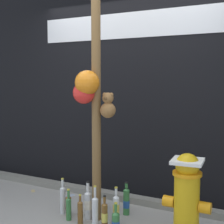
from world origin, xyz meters
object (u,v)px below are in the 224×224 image
bottle_1 (126,201)px  bottle_5 (88,204)px  bottle_3 (69,208)px  bottle_8 (95,211)px  bottle_11 (97,197)px  bottle_6 (116,222)px  fire_hydrant (187,195)px  bottle_4 (95,202)px  bottle_0 (68,205)px  bottle_2 (116,209)px  memorial_post (92,70)px  bottle_10 (80,212)px  bottle_7 (63,199)px  bottle_9 (105,216)px

bottle_1 → bottle_5: size_ratio=0.89×
bottle_3 → bottle_5: bearing=34.7°
bottle_8 → bottle_11: bottle_8 is taller
bottle_6 → bottle_8: (-0.25, 0.04, 0.05)m
fire_hydrant → bottle_4: (-1.06, 0.13, -0.30)m
bottle_0 → bottle_11: 0.38m
bottle_3 → bottle_11: bottle_3 is taller
fire_hydrant → bottle_2: bearing=-179.6°
bottle_2 → memorial_post: bearing=-174.9°
bottle_5 → bottle_10: size_ratio=1.31×
memorial_post → bottle_10: (-0.07, -0.15, -1.46)m
bottle_5 → bottle_7: (-0.33, -0.00, 0.00)m
bottle_1 → bottle_8: (-0.16, -0.42, 0.02)m
bottle_3 → bottle_10: (0.16, -0.03, -0.00)m
fire_hydrant → bottle_3: 1.27m
bottle_4 → bottle_8: size_ratio=0.70×
memorial_post → bottle_9: size_ratio=8.06×
bottle_6 → bottle_10: (-0.42, 0.02, 0.02)m
bottle_2 → bottle_8: (-0.16, -0.15, 0.00)m
bottle_9 → bottle_0: bearing=167.8°
bottle_7 → bottle_9: size_ratio=1.14×
bottle_2 → bottle_6: bottle_2 is taller
bottle_4 → bottle_5: bearing=-86.7°
bottle_9 → bottle_6: bearing=-11.0°
bottle_0 → bottle_4: bottle_4 is taller
bottle_10 → bottle_3: bearing=170.7°
bottle_4 → bottle_8: 0.34m
memorial_post → bottle_2: memorial_post is taller
fire_hydrant → bottle_10: 1.12m
memorial_post → bottle_8: (0.10, -0.13, -1.42)m
bottle_3 → bottle_7: (-0.16, 0.11, 0.03)m
bottle_1 → bottle_8: 0.45m
bottle_11 → bottle_2: bearing=-36.1°
bottle_2 → bottle_5: bearing=-175.3°
bottle_7 → bottle_8: bearing=-14.0°
bottle_5 → bottle_8: 0.21m
bottle_0 → bottle_1: bottle_1 is taller
bottle_1 → bottle_2: bottle_2 is taller
memorial_post → bottle_3: bearing=-152.3°
bottle_2 → bottle_4: (-0.33, 0.14, -0.04)m
fire_hydrant → bottle_1: (-0.74, 0.26, -0.28)m
bottle_11 → bottle_8: bearing=-62.2°
bottle_7 → bottle_8: bottle_8 is taller
fire_hydrant → bottle_2: (-0.73, -0.00, -0.27)m
bottle_4 → bottle_7: bearing=-152.3°
memorial_post → bottle_6: bearing=-25.3°
bottle_2 → bottle_5: (-0.32, -0.03, 0.00)m
bottle_1 → bottle_3: bearing=-139.8°
bottle_3 → bottle_10: 0.17m
bottle_2 → bottle_6: (0.09, -0.19, -0.05)m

